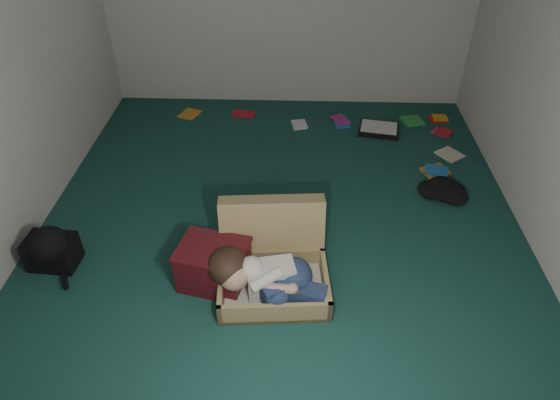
{
  "coord_description": "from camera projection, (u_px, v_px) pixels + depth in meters",
  "views": [
    {
      "loc": [
        0.12,
        -3.21,
        2.73
      ],
      "look_at": [
        0.0,
        -0.15,
        0.35
      ],
      "focal_mm": 32.0,
      "sensor_mm": 36.0,
      "label": 1
    }
  ],
  "objects": [
    {
      "name": "floor",
      "position": [
        281.0,
        222.0,
        4.21
      ],
      "size": [
        4.5,
        4.5,
        0.0
      ],
      "primitive_type": "plane",
      "color": "#16413A",
      "rests_on": "ground"
    },
    {
      "name": "wall_front",
      "position": [
        255.0,
        364.0,
        1.63
      ],
      "size": [
        4.5,
        0.0,
        4.5
      ],
      "primitive_type": "plane",
      "rotation": [
        -1.57,
        0.0,
        0.0
      ],
      "color": "silver",
      "rests_on": "ground"
    },
    {
      "name": "suitcase",
      "position": [
        273.0,
        261.0,
        3.6
      ],
      "size": [
        0.83,
        0.81,
        0.57
      ],
      "rotation": [
        0.0,
        0.0,
        0.08
      ],
      "color": "tan",
      "rests_on": "floor"
    },
    {
      "name": "person",
      "position": [
        266.0,
        277.0,
        3.42
      ],
      "size": [
        0.84,
        0.4,
        0.35
      ],
      "rotation": [
        0.0,
        0.0,
        0.08
      ],
      "color": "silver",
      "rests_on": "suitcase"
    },
    {
      "name": "maroon_bin",
      "position": [
        214.0,
        265.0,
        3.57
      ],
      "size": [
        0.55,
        0.48,
        0.33
      ],
      "rotation": [
        0.0,
        0.0,
        -0.22
      ],
      "color": "#440E13",
      "rests_on": "floor"
    },
    {
      "name": "backpack",
      "position": [
        52.0,
        251.0,
        3.74
      ],
      "size": [
        0.47,
        0.39,
        0.27
      ],
      "primitive_type": null,
      "rotation": [
        0.0,
        0.0,
        -0.07
      ],
      "color": "black",
      "rests_on": "floor"
    },
    {
      "name": "clothing_pile",
      "position": [
        446.0,
        189.0,
        4.46
      ],
      "size": [
        0.5,
        0.44,
        0.14
      ],
      "primitive_type": null,
      "rotation": [
        0.0,
        0.0,
        0.22
      ],
      "color": "black",
      "rests_on": "floor"
    },
    {
      "name": "paper_tray",
      "position": [
        379.0,
        129.0,
        5.38
      ],
      "size": [
        0.47,
        0.39,
        0.06
      ],
      "rotation": [
        0.0,
        0.0,
        -0.18
      ],
      "color": "black",
      "rests_on": "floor"
    },
    {
      "name": "book_scatter",
      "position": [
        360.0,
        129.0,
        5.42
      ],
      "size": [
        3.06,
        1.35,
        0.02
      ],
      "color": "#C58322",
      "rests_on": "floor"
    }
  ]
}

